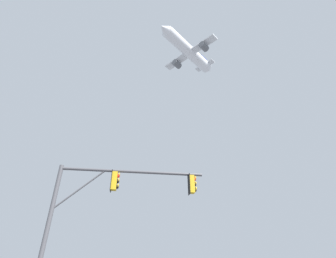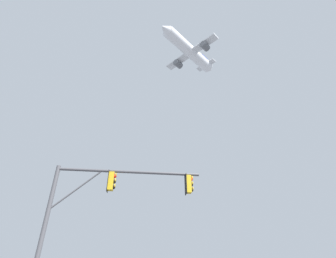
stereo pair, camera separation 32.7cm
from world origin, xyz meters
The scene contains 2 objects.
signal_pole_near centered at (-3.07, 7.08, 4.57)m, with size 7.14×0.93×5.98m.
airplane centered at (6.38, 39.16, 49.95)m, with size 16.18×16.11×5.54m.
Camera 1 is at (-0.90, -4.63, 1.59)m, focal length 25.94 mm.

